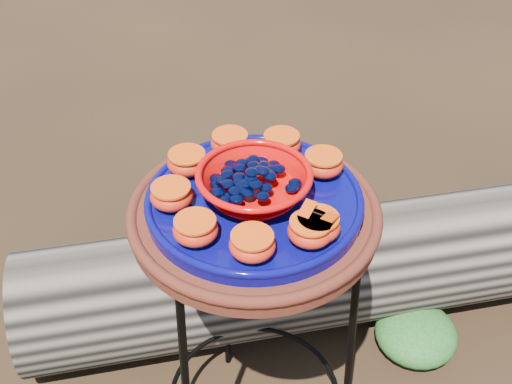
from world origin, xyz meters
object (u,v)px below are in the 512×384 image
object	(u,v)px
terracotta_saucer	(254,215)
cobalt_plate	(254,202)
plant_stand	(255,342)
driftwood_log	(342,265)
red_bowl	(254,185)

from	to	relation	value
terracotta_saucer	cobalt_plate	size ratio (longest dim) A/B	1.17
plant_stand	cobalt_plate	distance (m)	0.40
driftwood_log	plant_stand	bearing A→B (deg)	-141.02
plant_stand	driftwood_log	distance (m)	0.52
cobalt_plate	red_bowl	distance (m)	0.04
plant_stand	driftwood_log	world-z (taller)	plant_stand
red_bowl	driftwood_log	world-z (taller)	red_bowl
terracotta_saucer	driftwood_log	bearing A→B (deg)	38.98
terracotta_saucer	cobalt_plate	world-z (taller)	cobalt_plate
red_bowl	plant_stand	bearing A→B (deg)	0.00
plant_stand	cobalt_plate	size ratio (longest dim) A/B	1.81
cobalt_plate	red_bowl	world-z (taller)	red_bowl
red_bowl	terracotta_saucer	bearing A→B (deg)	0.00
driftwood_log	cobalt_plate	bearing A→B (deg)	-141.02
red_bowl	driftwood_log	distance (m)	0.79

